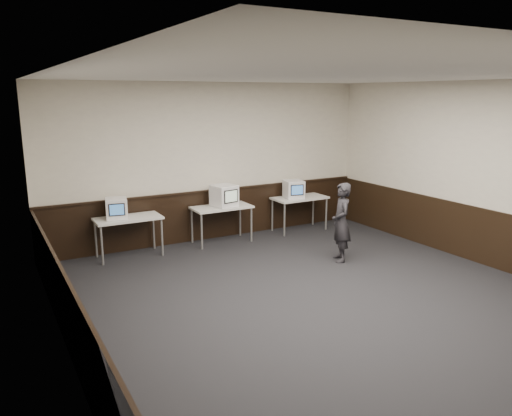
% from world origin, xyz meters
% --- Properties ---
extents(floor, '(8.00, 8.00, 0.00)m').
position_xyz_m(floor, '(0.00, 0.00, 0.00)').
color(floor, black).
rests_on(floor, ground).
extents(ceiling, '(8.00, 8.00, 0.00)m').
position_xyz_m(ceiling, '(0.00, 0.00, 3.20)').
color(ceiling, white).
rests_on(ceiling, back_wall).
extents(back_wall, '(7.00, 0.00, 7.00)m').
position_xyz_m(back_wall, '(0.00, 4.00, 1.60)').
color(back_wall, beige).
rests_on(back_wall, ground).
extents(left_wall, '(0.00, 8.00, 8.00)m').
position_xyz_m(left_wall, '(-3.50, 0.00, 1.60)').
color(left_wall, beige).
rests_on(left_wall, ground).
extents(right_wall, '(0.00, 8.00, 8.00)m').
position_xyz_m(right_wall, '(3.50, 0.00, 1.60)').
color(right_wall, beige).
rests_on(right_wall, ground).
extents(wainscot_back, '(6.98, 0.04, 1.00)m').
position_xyz_m(wainscot_back, '(0.00, 3.98, 0.50)').
color(wainscot_back, black).
rests_on(wainscot_back, back_wall).
extents(wainscot_left, '(0.04, 7.98, 1.00)m').
position_xyz_m(wainscot_left, '(-3.48, 0.00, 0.50)').
color(wainscot_left, black).
rests_on(wainscot_left, left_wall).
extents(wainscot_right, '(0.04, 7.98, 1.00)m').
position_xyz_m(wainscot_right, '(3.48, 0.00, 0.50)').
color(wainscot_right, black).
rests_on(wainscot_right, right_wall).
extents(wainscot_rail, '(6.98, 0.06, 0.04)m').
position_xyz_m(wainscot_rail, '(0.00, 3.96, 1.02)').
color(wainscot_rail, black).
rests_on(wainscot_rail, wainscot_back).
extents(desk_left, '(1.20, 0.60, 0.75)m').
position_xyz_m(desk_left, '(-1.90, 3.60, 0.68)').
color(desk_left, silver).
rests_on(desk_left, ground).
extents(desk_center, '(1.20, 0.60, 0.75)m').
position_xyz_m(desk_center, '(0.00, 3.60, 0.68)').
color(desk_center, silver).
rests_on(desk_center, ground).
extents(desk_right, '(1.20, 0.60, 0.75)m').
position_xyz_m(desk_right, '(1.90, 3.60, 0.68)').
color(desk_right, silver).
rests_on(desk_right, ground).
extents(emac_left, '(0.45, 0.46, 0.38)m').
position_xyz_m(emac_left, '(-2.09, 3.62, 0.94)').
color(emac_left, white).
rests_on(emac_left, desk_left).
extents(emac_center, '(0.51, 0.53, 0.44)m').
position_xyz_m(emac_center, '(0.05, 3.58, 0.97)').
color(emac_center, white).
rests_on(emac_center, desk_center).
extents(emac_right, '(0.47, 0.48, 0.39)m').
position_xyz_m(emac_right, '(1.73, 3.59, 0.94)').
color(emac_right, white).
rests_on(emac_right, desk_right).
extents(person, '(0.52, 0.62, 1.43)m').
position_xyz_m(person, '(1.38, 1.50, 0.72)').
color(person, black).
rests_on(person, ground).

